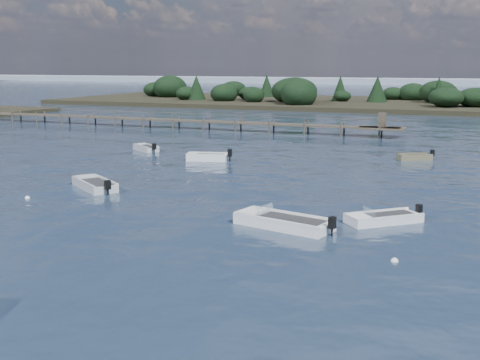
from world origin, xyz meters
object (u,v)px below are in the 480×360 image
at_px(tender_far_white, 207,158).
at_px(jetty, 176,120).
at_px(dinghy_mid_white_b, 383,220).
at_px(dinghy_mid_grey, 95,186).
at_px(dinghy_mid_white_a, 283,224).
at_px(tender_far_grey_b, 414,158).
at_px(tender_far_grey, 146,149).

xyz_separation_m(tender_far_white, jetty, (-14.82, 22.24, 0.80)).
distance_m(dinghy_mid_white_b, jetty, 48.81).
height_order(dinghy_mid_grey, dinghy_mid_white_a, dinghy_mid_white_a).
bearing_deg(jetty, dinghy_mid_white_b, -49.47).
bearing_deg(jetty, dinghy_mid_white_a, -55.65).
bearing_deg(dinghy_mid_white_a, tender_far_grey_b, 81.44).
bearing_deg(dinghy_mid_grey, tender_far_white, 81.72).
distance_m(tender_far_grey_b, jetty, 34.52).
relative_size(tender_far_white, dinghy_mid_grey, 0.87).
distance_m(tender_far_grey_b, dinghy_mid_white_a, 24.77).
bearing_deg(tender_far_grey, dinghy_mid_grey, -70.12).
distance_m(tender_far_white, tender_far_grey_b, 17.51).
bearing_deg(tender_far_white, tender_far_grey, 157.93).
bearing_deg(tender_far_grey_b, tender_far_white, -156.80).
height_order(tender_far_grey, dinghy_mid_white_a, dinghy_mid_white_a).
relative_size(dinghy_mid_white_b, jetty, 0.06).
distance_m(tender_far_grey, dinghy_mid_grey, 17.43).
bearing_deg(dinghy_mid_white_b, jetty, 130.53).
distance_m(dinghy_mid_white_b, dinghy_mid_grey, 18.88).
relative_size(tender_far_grey, jetty, 0.05).
bearing_deg(tender_far_grey, dinghy_mid_white_a, -45.74).
height_order(tender_far_white, dinghy_mid_grey, tender_far_white).
xyz_separation_m(tender_far_grey, dinghy_mid_white_a, (20.25, -20.78, 0.01)).
bearing_deg(tender_far_white, dinghy_mid_white_b, -41.34).
xyz_separation_m(tender_far_white, tender_far_grey_b, (16.09, 6.90, -0.03)).
relative_size(tender_far_grey_b, dinghy_mid_white_a, 0.57).
distance_m(dinghy_mid_grey, dinghy_mid_white_a, 14.99).
bearing_deg(dinghy_mid_grey, tender_far_grey, 109.88).
height_order(dinghy_mid_white_b, tender_far_grey_b, tender_far_grey_b).
height_order(dinghy_mid_white_b, dinghy_mid_white_a, dinghy_mid_white_a).
relative_size(dinghy_mid_white_b, tender_far_grey_b, 1.27).
bearing_deg(tender_far_white, jetty, 123.69).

